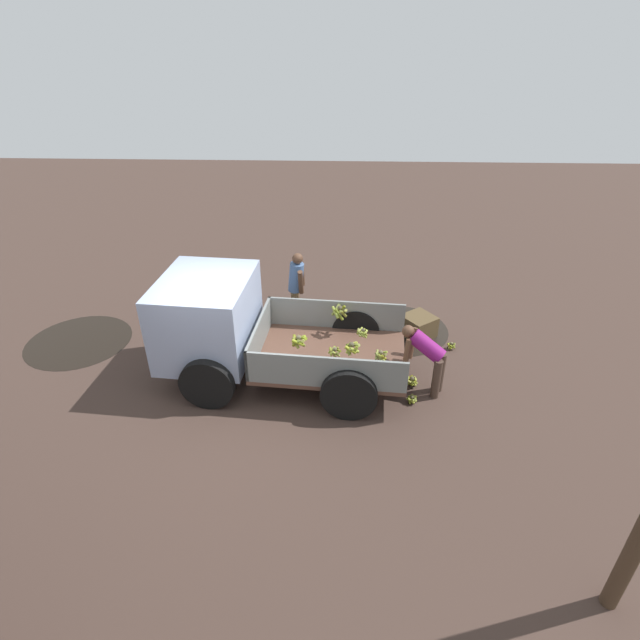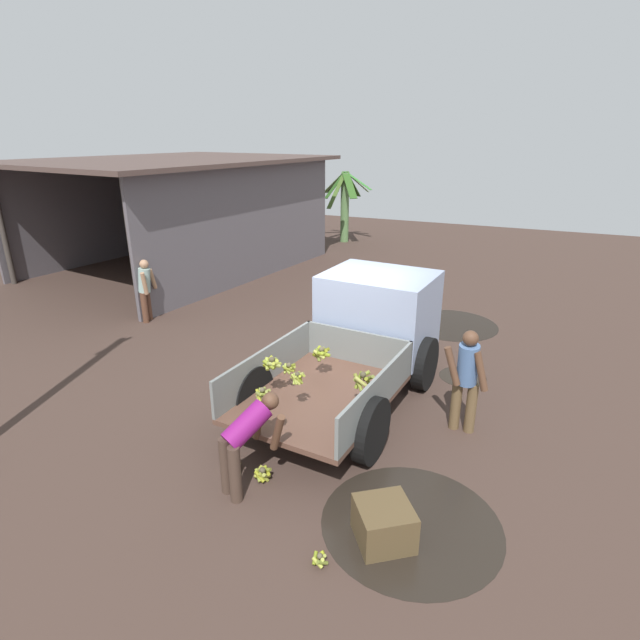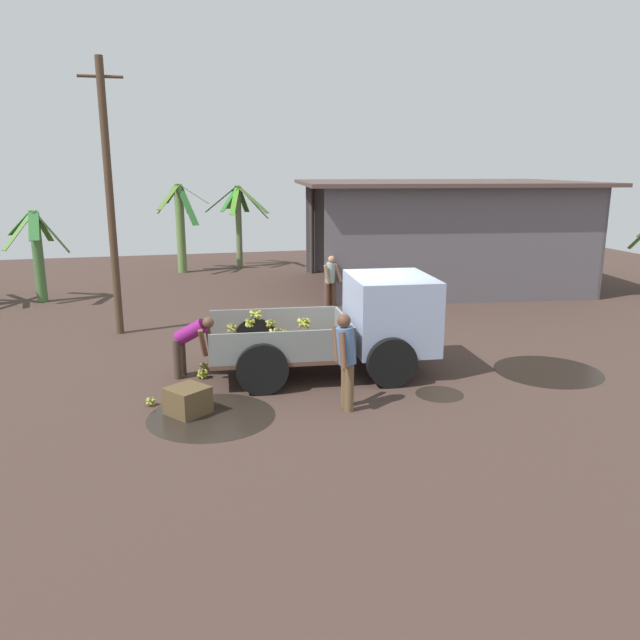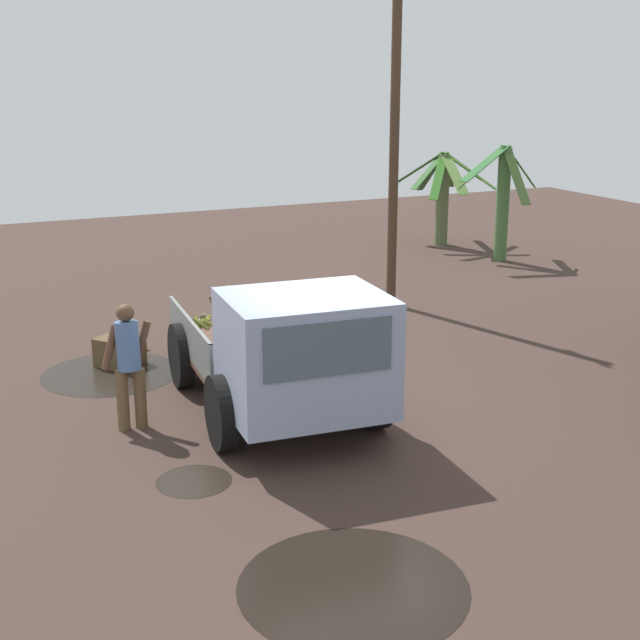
{
  "view_description": "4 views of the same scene",
  "coord_description": "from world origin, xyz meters",
  "views": [
    {
      "loc": [
        -1.81,
        7.04,
        5.7
      ],
      "look_at": [
        -1.52,
        -0.47,
        1.26
      ],
      "focal_mm": 28.0,
      "sensor_mm": 36.0,
      "label": 1
    },
    {
      "loc": [
        -7.84,
        -3.2,
        4.29
      ],
      "look_at": [
        -0.43,
        0.12,
        1.24
      ],
      "focal_mm": 28.0,
      "sensor_mm": 36.0,
      "label": 2
    },
    {
      "loc": [
        -3.73,
        -12.05,
        4.01
      ],
      "look_at": [
        -1.11,
        -1.36,
        1.3
      ],
      "focal_mm": 35.0,
      "sensor_mm": 36.0,
      "label": 3
    },
    {
      "loc": [
        9.91,
        -4.78,
        4.55
      ],
      "look_at": [
        -0.92,
        0.22,
        1.15
      ],
      "focal_mm": 50.0,
      "sensor_mm": 36.0,
      "label": 4
    }
  ],
  "objects": [
    {
      "name": "banana_palm_1",
      "position": [
        6.65,
        13.91,
        1.49
      ],
      "size": [
        2.43,
        2.1,
        2.68
      ],
      "color": "olive",
      "rests_on": "ground"
    },
    {
      "name": "banana_bunch_on_ground_0",
      "position": [
        -3.21,
        -0.3,
        0.11
      ],
      "size": [
        0.25,
        0.26,
        0.2
      ],
      "color": "brown",
      "rests_on": "ground"
    },
    {
      "name": "warehouse_shed",
      "position": [
        5.85,
        7.82,
        2.58
      ],
      "size": [
        10.22,
        8.19,
        3.55
      ],
      "rotation": [
        0.0,
        0.0,
        -0.13
      ],
      "color": "#5C565C",
      "rests_on": "ground"
    },
    {
      "name": "person_bystander_near_shed",
      "position": [
        0.83,
        5.24,
        0.85
      ],
      "size": [
        0.63,
        0.42,
        1.52
      ],
      "rotation": [
        0.0,
        0.0,
        5.05
      ],
      "color": "brown",
      "rests_on": "ground"
    },
    {
      "name": "person_foreground_visitor",
      "position": [
        -0.94,
        -2.48,
        0.92
      ],
      "size": [
        0.36,
        0.68,
        1.66
      ],
      "rotation": [
        0.0,
        0.0,
        3.12
      ],
      "color": "brown",
      "rests_on": "ground"
    },
    {
      "name": "person_worker_loading",
      "position": [
        -3.41,
        -0.21,
        0.75
      ],
      "size": [
        0.83,
        0.78,
        1.24
      ],
      "rotation": [
        0.0,
        0.0,
        -0.46
      ],
      "color": "#453329",
      "rests_on": "ground"
    },
    {
      "name": "mud_patch_2",
      "position": [
        -3.18,
        -2.28,
        0.0
      ],
      "size": [
        2.11,
        2.11,
        0.01
      ],
      "primitive_type": "cylinder",
      "color": "black",
      "rests_on": "ground"
    },
    {
      "name": "banana_bunch_on_ground_2",
      "position": [
        -4.17,
        -1.55,
        0.09
      ],
      "size": [
        0.19,
        0.19,
        0.16
      ],
      "color": "brown",
      "rests_on": "ground"
    },
    {
      "name": "banana_bunch_on_ground_1",
      "position": [
        -3.16,
        0.19,
        0.09
      ],
      "size": [
        0.2,
        0.2,
        0.16
      ],
      "color": "brown",
      "rests_on": "ground"
    },
    {
      "name": "cargo_truck",
      "position": [
        0.08,
        -0.6,
        1.04
      ],
      "size": [
        4.51,
        2.51,
        1.92
      ],
      "rotation": [
        0.0,
        0.0,
        -0.08
      ],
      "color": "brown",
      "rests_on": "ground"
    },
    {
      "name": "wooden_crate_0",
      "position": [
        -3.55,
        -2.06,
        0.23
      ],
      "size": [
        0.83,
        0.83,
        0.46
      ],
      "primitive_type": "cube",
      "rotation": [
        0.0,
        0.0,
        2.21
      ],
      "color": "brown",
      "rests_on": "ground"
    },
    {
      "name": "banana_palm_3",
      "position": [
        11.61,
        4.42,
        1.54
      ],
      "size": [
        2.49,
        2.46,
        2.85
      ],
      "color": "#5A8149",
      "rests_on": "ground"
    },
    {
      "name": "ground",
      "position": [
        0.0,
        0.0,
        0.0
      ],
      "size": [
        36.0,
        36.0,
        0.0
      ],
      "primitive_type": "plane",
      "color": "#413029"
    },
    {
      "name": "mud_patch_0",
      "position": [
        0.91,
        -2.21,
        0.0
      ],
      "size": [
        0.87,
        0.87,
        0.01
      ],
      "primitive_type": "cylinder",
      "color": "black",
      "rests_on": "ground"
    },
    {
      "name": "mud_patch_1",
      "position": [
        3.58,
        -1.53,
        0.0
      ],
      "size": [
        2.13,
        2.13,
        0.01
      ],
      "primitive_type": "cylinder",
      "color": "black",
      "rests_on": "ground"
    }
  ]
}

